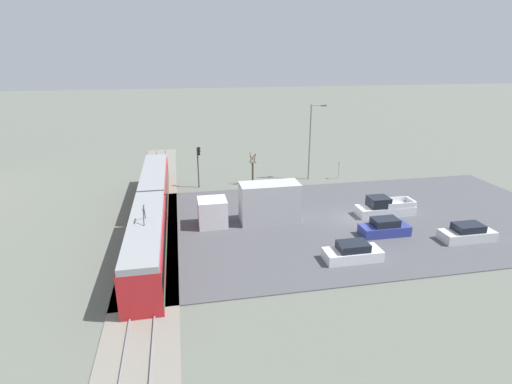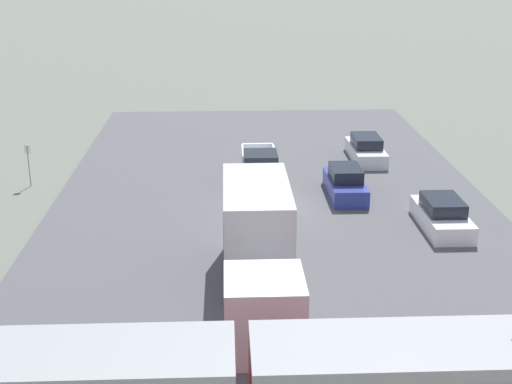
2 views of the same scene
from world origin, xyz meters
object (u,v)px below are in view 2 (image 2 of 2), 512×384
sedan_car_2 (442,216)px  sedan_car_0 (366,150)px  box_truck (258,248)px  no_parking_sign (28,161)px  pickup_truck (260,170)px  sedan_car_1 (345,184)px

sedan_car_2 → sedan_car_0: bearing=97.0°
box_truck → no_parking_sign: box_truck is taller
no_parking_sign → sedan_car_2: bearing=160.7°
pickup_truck → sedan_car_0: size_ratio=1.23×
box_truck → no_parking_sign: bearing=-48.2°
no_parking_sign → box_truck: bearing=131.8°
box_truck → sedan_car_2: 10.51m
pickup_truck → sedan_car_2: 10.48m
box_truck → sedan_car_2: size_ratio=2.13×
sedan_car_0 → sedan_car_1: (2.30, 6.43, 0.03)m
pickup_truck → no_parking_sign: 12.35m
pickup_truck → sedan_car_0: 7.80m
sedan_car_0 → sedan_car_1: 6.83m
sedan_car_0 → sedan_car_1: size_ratio=1.07×
pickup_truck → no_parking_sign: no_parking_sign is taller
sedan_car_1 → no_parking_sign: (16.61, -2.49, 0.66)m
sedan_car_1 → box_truck: bearing=64.8°
pickup_truck → no_parking_sign: size_ratio=2.51×
sedan_car_0 → sedan_car_1: bearing=-109.7°
sedan_car_0 → box_truck: bearing=-113.2°
no_parking_sign → sedan_car_1: bearing=171.5°
pickup_truck → sedan_car_2: bearing=139.2°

